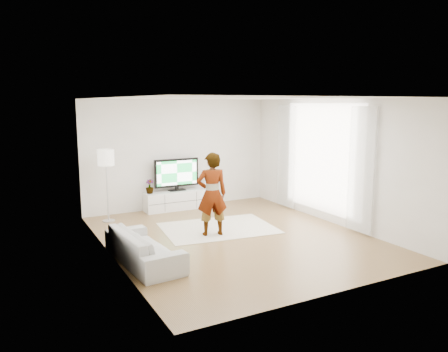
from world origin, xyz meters
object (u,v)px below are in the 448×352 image
television (177,173)px  player (212,194)px  media_console (177,200)px  sofa (144,247)px  rug (218,228)px  floor_lamp (106,161)px

television → player: 2.46m
media_console → player: player is taller
player → sofa: size_ratio=0.89×
television → rug: 2.28m
media_console → floor_lamp: bearing=-169.7°
player → sofa: player is taller
television → player: size_ratio=0.69×
media_console → player: 2.52m
player → floor_lamp: bearing=-38.2°
media_console → rug: (0.13, -2.05, -0.24)m
television → floor_lamp: size_ratio=0.71×
sofa → television: bearing=-34.9°
rug → player: player is taller
rug → floor_lamp: 2.98m
floor_lamp → rug: bearing=-40.9°
floor_lamp → television: bearing=11.1°
television → rug: size_ratio=0.50×
media_console → floor_lamp: size_ratio=1.03×
player → floor_lamp: (-1.65, 2.09, 0.54)m
media_console → television: (0.00, 0.03, 0.69)m
player → sofa: 2.02m
rug → player: (-0.34, -0.38, 0.86)m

